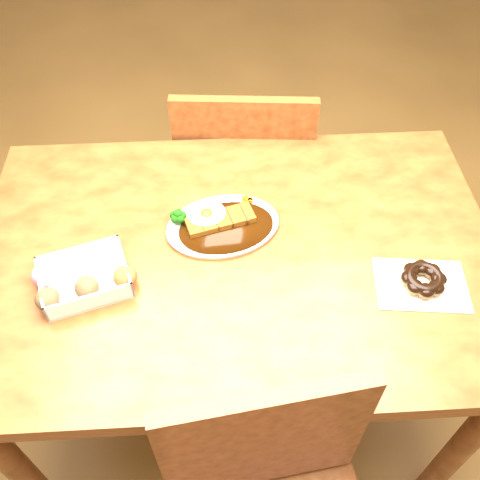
{
  "coord_description": "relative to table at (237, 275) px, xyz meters",
  "views": [
    {
      "loc": [
        -0.04,
        -0.77,
        1.7
      ],
      "look_at": [
        0.01,
        -0.02,
        0.81
      ],
      "focal_mm": 40.0,
      "sensor_mm": 36.0,
      "label": 1
    }
  ],
  "objects": [
    {
      "name": "ground",
      "position": [
        0.0,
        0.0,
        -0.65
      ],
      "size": [
        6.0,
        6.0,
        0.0
      ],
      "primitive_type": "plane",
      "color": "brown",
      "rests_on": "ground"
    },
    {
      "name": "table",
      "position": [
        0.0,
        0.0,
        0.0
      ],
      "size": [
        1.2,
        0.8,
        0.75
      ],
      "color": "#4E250F",
      "rests_on": "ground"
    },
    {
      "name": "chair_far",
      "position": [
        0.05,
        0.54,
        -0.17
      ],
      "size": [
        0.45,
        0.45,
        0.87
      ],
      "rotation": [
        0.0,
        0.0,
        3.06
      ],
      "color": "#4E250F",
      "rests_on": "ground"
    },
    {
      "name": "katsu_curry_plate",
      "position": [
        -0.04,
        0.07,
        0.11
      ],
      "size": [
        0.3,
        0.24,
        0.05
      ],
      "rotation": [
        0.0,
        0.0,
        0.21
      ],
      "color": "white",
      "rests_on": "table"
    },
    {
      "name": "donut_box",
      "position": [
        -0.34,
        -0.08,
        0.12
      ],
      "size": [
        0.23,
        0.19,
        0.05
      ],
      "rotation": [
        0.0,
        0.0,
        0.3
      ],
      "color": "white",
      "rests_on": "table"
    },
    {
      "name": "pon_de_ring",
      "position": [
        0.39,
        -0.12,
        0.12
      ],
      "size": [
        0.21,
        0.16,
        0.04
      ],
      "rotation": [
        0.0,
        0.0,
        -0.11
      ],
      "color": "silver",
      "rests_on": "table"
    }
  ]
}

